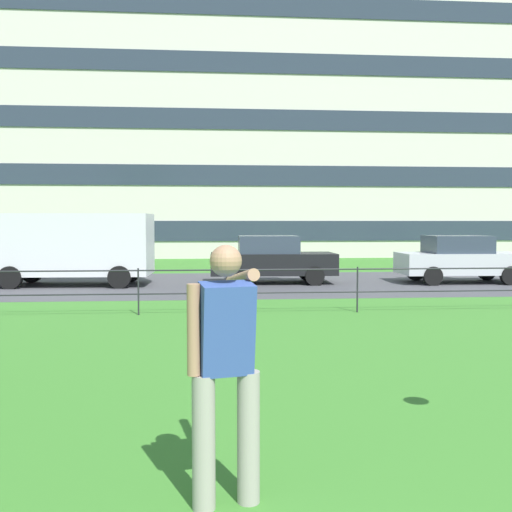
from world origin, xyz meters
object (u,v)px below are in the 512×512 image
Objects in this scene: person_thrower at (225,365)px; car_black_far_left at (272,259)px; panel_van_left at (70,245)px; apartment_building_background at (257,107)px; car_silver_far_right at (460,259)px.

car_black_far_left is (1.91, 14.58, -0.21)m from person_thrower.
panel_van_left reaches higher than car_black_far_left.
car_black_far_left is 0.10× the size of apartment_building_background.
person_thrower is 15.12m from panel_van_left.
person_thrower reaches higher than car_black_far_left.
car_black_far_left is 19.93m from apartment_building_background.
car_black_far_left and car_silver_far_right have the same top height.
apartment_building_background reaches higher than panel_van_left.
car_silver_far_right is at bearing -1.13° from panel_van_left.
panel_van_left is 21.14m from apartment_building_background.
car_black_far_left is at bearing 176.57° from car_silver_far_right.
person_thrower reaches higher than car_silver_far_right.
car_silver_far_right is at bearing -74.45° from apartment_building_background.
panel_van_left is 6.36m from car_black_far_left.
person_thrower is at bearing -95.16° from apartment_building_background.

